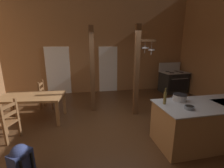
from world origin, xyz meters
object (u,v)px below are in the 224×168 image
(kitchen_island, at_px, (205,123))
(ladderback_chair_by_post, at_px, (6,122))
(bottle_tall_on_counter, at_px, (165,98))
(backpack, at_px, (21,161))
(dining_table, at_px, (32,99))
(ladderback_chair_near_window, at_px, (46,95))
(stockpot_on_counter, at_px, (180,98))
(stove_range, at_px, (173,82))
(mixing_bowl_on_counter, at_px, (189,108))

(kitchen_island, height_order, ladderback_chair_by_post, ladderback_chair_by_post)
(kitchen_island, bearing_deg, bottle_tall_on_counter, 171.22)
(backpack, bearing_deg, ladderback_chair_by_post, 121.28)
(kitchen_island, height_order, dining_table, kitchen_island)
(ladderback_chair_near_window, xyz_separation_m, bottle_tall_on_counter, (2.95, -2.56, 0.61))
(dining_table, distance_m, ladderback_chair_near_window, 0.94)
(ladderback_chair_near_window, distance_m, backpack, 3.00)
(ladderback_chair_by_post, relative_size, stockpot_on_counter, 2.65)
(stove_range, height_order, mixing_bowl_on_counter, stove_range)
(dining_table, height_order, ladderback_chair_by_post, ladderback_chair_by_post)
(stockpot_on_counter, relative_size, bottle_tall_on_counter, 1.04)
(ladderback_chair_by_post, bearing_deg, bottle_tall_on_counter, -12.24)
(stove_range, xyz_separation_m, ladderback_chair_near_window, (-5.34, -0.90, -0.03))
(kitchen_island, xyz_separation_m, ladderback_chair_by_post, (-4.30, 0.87, -0.01))
(dining_table, bearing_deg, ladderback_chair_near_window, 80.38)
(backpack, bearing_deg, ladderback_chair_near_window, 95.23)
(ladderback_chair_near_window, bearing_deg, ladderback_chair_by_post, -103.38)
(stove_range, relative_size, dining_table, 0.74)
(stove_range, distance_m, stockpot_on_counter, 3.93)
(backpack, bearing_deg, kitchen_island, 4.61)
(mixing_bowl_on_counter, height_order, bottle_tall_on_counter, bottle_tall_on_counter)
(dining_table, height_order, ladderback_chair_near_window, ladderback_chair_near_window)
(dining_table, relative_size, backpack, 3.00)
(kitchen_island, relative_size, mixing_bowl_on_counter, 12.08)
(stockpot_on_counter, distance_m, bottle_tall_on_counter, 0.43)
(backpack, bearing_deg, stove_range, 37.54)
(ladderback_chair_near_window, relative_size, stockpot_on_counter, 2.65)
(dining_table, bearing_deg, kitchen_island, -24.03)
(dining_table, distance_m, stockpot_on_counter, 3.85)
(ladderback_chair_near_window, relative_size, bottle_tall_on_counter, 2.76)
(ladderback_chair_by_post, xyz_separation_m, stockpot_on_counter, (3.79, -0.63, 0.55))
(kitchen_island, bearing_deg, backpack, -175.39)
(stove_range, xyz_separation_m, ladderback_chair_by_post, (-5.77, -2.73, -0.03))
(dining_table, relative_size, bottle_tall_on_counter, 5.18)
(ladderback_chair_near_window, bearing_deg, dining_table, -99.62)
(ladderback_chair_by_post, relative_size, backpack, 1.59)
(ladderback_chair_near_window, height_order, ladderback_chair_by_post, same)
(ladderback_chair_by_post, bearing_deg, stove_range, 25.29)
(kitchen_island, distance_m, mixing_bowl_on_counter, 0.79)
(stove_range, bearing_deg, kitchen_island, -112.25)
(ladderback_chair_by_post, height_order, stockpot_on_counter, stockpot_on_counter)
(kitchen_island, height_order, ladderback_chair_near_window, ladderback_chair_near_window)
(bottle_tall_on_counter, bearing_deg, stove_range, 55.40)
(mixing_bowl_on_counter, bearing_deg, ladderback_chair_near_window, 138.63)
(stockpot_on_counter, bearing_deg, kitchen_island, -25.75)
(kitchen_island, distance_m, dining_table, 4.40)
(ladderback_chair_near_window, height_order, backpack, ladderback_chair_near_window)
(backpack, distance_m, bottle_tall_on_counter, 2.81)
(stove_range, xyz_separation_m, backpack, (-5.06, -3.89, -0.17))
(ladderback_chair_near_window, relative_size, mixing_bowl_on_counter, 5.26)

